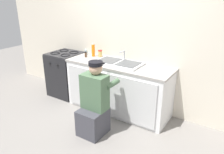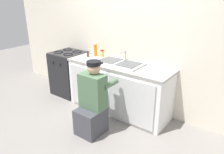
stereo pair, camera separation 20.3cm
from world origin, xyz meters
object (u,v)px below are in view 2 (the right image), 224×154
(plumber_person, at_px, (92,104))
(spice_bottle_pepper, at_px, (88,54))
(soap_bottle_orange, at_px, (95,50))
(condiment_jar, at_px, (102,53))
(water_glass, at_px, (89,51))
(sink_double_basin, at_px, (119,63))
(stove_range, at_px, (69,73))

(plumber_person, bearing_deg, spice_bottle_pepper, 134.76)
(soap_bottle_orange, relative_size, condiment_jar, 1.95)
(condiment_jar, bearing_deg, spice_bottle_pepper, -143.91)
(spice_bottle_pepper, relative_size, water_glass, 1.05)
(sink_double_basin, xyz_separation_m, spice_bottle_pepper, (-0.71, 0.01, 0.03))
(stove_range, xyz_separation_m, water_glass, (0.41, 0.17, 0.48))
(plumber_person, distance_m, soap_bottle_orange, 1.25)
(soap_bottle_orange, bearing_deg, condiment_jar, 14.41)
(sink_double_basin, relative_size, plumber_person, 0.72)
(spice_bottle_pepper, relative_size, condiment_jar, 0.82)
(spice_bottle_pepper, xyz_separation_m, soap_bottle_orange, (0.08, 0.12, 0.06))
(plumber_person, relative_size, spice_bottle_pepper, 10.52)
(soap_bottle_orange, xyz_separation_m, condiment_jar, (0.13, 0.03, -0.05))
(stove_range, xyz_separation_m, soap_bottle_orange, (0.61, 0.13, 0.54))
(stove_range, height_order, condiment_jar, condiment_jar)
(condiment_jar, distance_m, water_glass, 0.33)
(spice_bottle_pepper, distance_m, water_glass, 0.20)
(stove_range, distance_m, water_glass, 0.65)
(plumber_person, distance_m, water_glass, 1.37)
(plumber_person, bearing_deg, sink_double_basin, 94.41)
(stove_range, relative_size, plumber_person, 0.81)
(soap_bottle_orange, height_order, condiment_jar, soap_bottle_orange)
(soap_bottle_orange, bearing_deg, spice_bottle_pepper, -123.83)
(sink_double_basin, relative_size, spice_bottle_pepper, 7.62)
(plumber_person, distance_m, spice_bottle_pepper, 1.19)
(condiment_jar, bearing_deg, stove_range, -167.20)
(spice_bottle_pepper, bearing_deg, plumber_person, -45.24)
(spice_bottle_pepper, bearing_deg, water_glass, 126.97)
(stove_range, height_order, water_glass, water_glass)
(sink_double_basin, height_order, condiment_jar, sink_double_basin)
(stove_range, distance_m, condiment_jar, 0.91)
(stove_range, xyz_separation_m, condiment_jar, (0.74, 0.17, 0.50))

